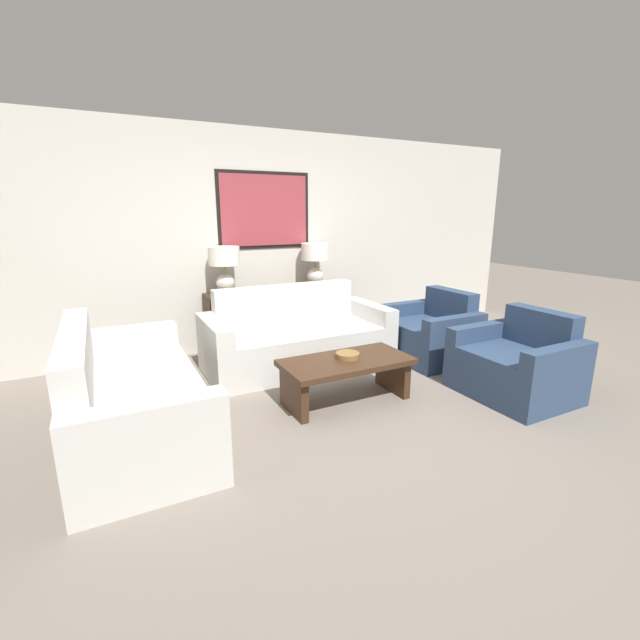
{
  "coord_description": "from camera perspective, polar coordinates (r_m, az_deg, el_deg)",
  "views": [
    {
      "loc": [
        -1.87,
        -2.77,
        1.69
      ],
      "look_at": [
        -0.0,
        0.86,
        0.65
      ],
      "focal_mm": 24.0,
      "sensor_mm": 36.0,
      "label": 1
    }
  ],
  "objects": [
    {
      "name": "decorative_bowl",
      "position": [
        3.88,
        3.69,
        -4.72
      ],
      "size": [
        0.22,
        0.22,
        0.05
      ],
      "color": "olive",
      "rests_on": "coffee_table"
    },
    {
      "name": "table_lamp_right",
      "position": [
        5.51,
        -0.63,
        8.15
      ],
      "size": [
        0.36,
        0.36,
        0.55
      ],
      "color": "silver",
      "rests_on": "console_table"
    },
    {
      "name": "table_lamp_left",
      "position": [
        5.1,
        -12.62,
        7.32
      ],
      "size": [
        0.36,
        0.36,
        0.55
      ],
      "color": "silver",
      "rests_on": "console_table"
    },
    {
      "name": "console_table",
      "position": [
        5.41,
        -6.18,
        0.1
      ],
      "size": [
        1.66,
        0.38,
        0.75
      ],
      "color": "#332319",
      "rests_on": "ground_plane"
    },
    {
      "name": "ground_plane",
      "position": [
        3.74,
        6.2,
        -12.63
      ],
      "size": [
        20.0,
        20.0,
        0.0
      ],
      "primitive_type": "plane",
      "color": "slate"
    },
    {
      "name": "couch_by_side",
      "position": [
        3.64,
        -23.96,
        -9.53
      ],
      "size": [
        0.92,
        2.04,
        0.87
      ],
      "color": "silver",
      "rests_on": "ground_plane"
    },
    {
      "name": "armchair_near_camera",
      "position": [
        4.43,
        24.72,
        -5.55
      ],
      "size": [
        0.82,
        0.98,
        0.79
      ],
      "color": "navy",
      "rests_on": "ground_plane"
    },
    {
      "name": "back_wall",
      "position": [
        5.51,
        -7.49,
        10.43
      ],
      "size": [
        8.01,
        0.12,
        2.65
      ],
      "color": "beige",
      "rests_on": "ground_plane"
    },
    {
      "name": "couch_by_back_wall",
      "position": [
        4.8,
        -3.08,
        -2.64
      ],
      "size": [
        2.04,
        0.92,
        0.87
      ],
      "color": "silver",
      "rests_on": "ground_plane"
    },
    {
      "name": "coffee_table",
      "position": [
        3.89,
        3.51,
        -6.74
      ],
      "size": [
        1.17,
        0.58,
        0.4
      ],
      "color": "#3D2616",
      "rests_on": "ground_plane"
    },
    {
      "name": "armchair_near_back_wall",
      "position": [
        5.21,
        14.47,
        -1.85
      ],
      "size": [
        0.82,
        0.98,
        0.79
      ],
      "color": "navy",
      "rests_on": "ground_plane"
    }
  ]
}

